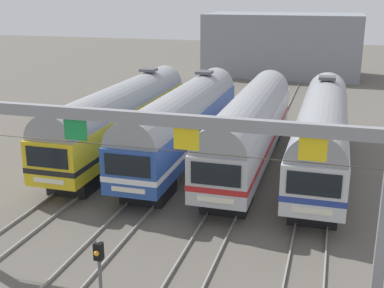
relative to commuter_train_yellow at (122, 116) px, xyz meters
The scene contains 9 objects.
ground_plane 6.91m from the commuter_train_yellow, ahead, with size 160.00×160.00×0.00m, color #5B564F.
track_bed 18.34m from the commuter_train_yellow, 69.47° to the left, with size 14.24×70.00×0.15m.
commuter_train_yellow is the anchor object (origin of this frame).
commuter_train_blue 4.24m from the commuter_train_yellow, ahead, with size 2.88×18.06×5.05m.
commuter_train_stainless 8.49m from the commuter_train_yellow, ahead, with size 2.88×18.06×4.77m.
commuter_train_silver 12.73m from the commuter_train_yellow, ahead, with size 2.88×18.06×5.05m.
catenary_gantry 15.12m from the commuter_train_yellow, 64.75° to the right, with size 17.97×0.44×6.97m.
yard_signal_mast 17.52m from the commuter_train_yellow, 68.68° to the right, with size 0.28×0.35×2.82m.
maintenance_building 37.08m from the commuter_train_yellow, 80.08° to the left, with size 19.26×10.00×7.79m, color gray.
Camera 1 is at (6.87, -29.22, 10.47)m, focal length 46.68 mm.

